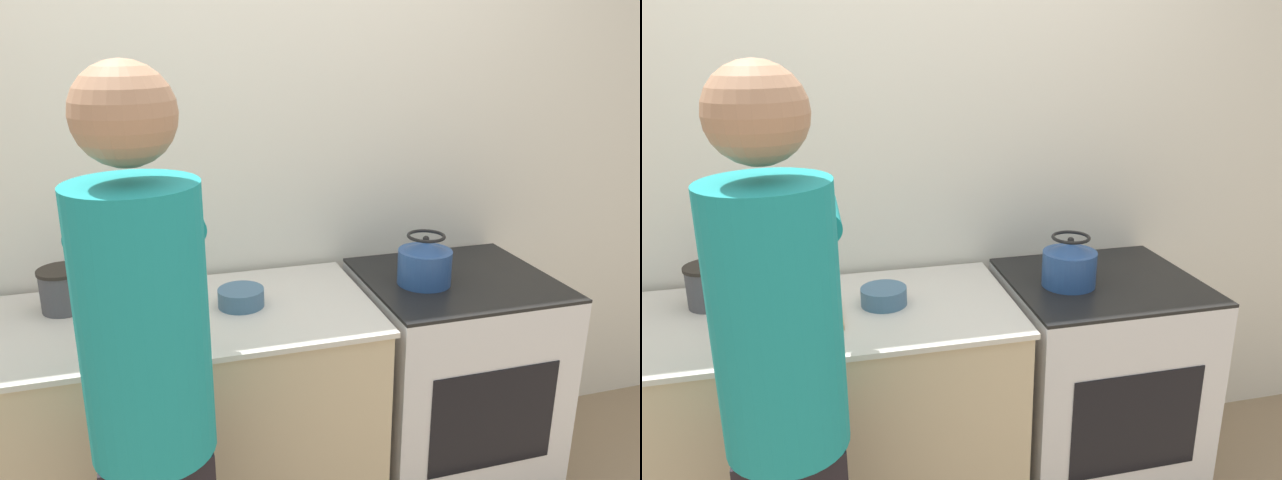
% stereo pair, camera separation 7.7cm
% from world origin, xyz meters
% --- Properties ---
extents(wall_back, '(8.00, 0.05, 2.60)m').
position_xyz_m(wall_back, '(0.00, 0.71, 1.30)').
color(wall_back, silver).
rests_on(wall_back, ground_plane).
extents(counter, '(1.49, 0.67, 0.89)m').
position_xyz_m(counter, '(-0.37, 0.32, 0.45)').
color(counter, '#C6B28E').
rests_on(counter, ground_plane).
extents(oven, '(0.70, 0.65, 0.91)m').
position_xyz_m(oven, '(0.75, 0.32, 0.45)').
color(oven, silver).
rests_on(oven, ground_plane).
extents(person, '(0.34, 0.58, 1.74)m').
position_xyz_m(person, '(-0.39, -0.25, 0.96)').
color(person, black).
rests_on(person, ground_plane).
extents(cutting_board, '(0.35, 0.23, 0.02)m').
position_xyz_m(cutting_board, '(-0.39, 0.28, 0.90)').
color(cutting_board, tan).
rests_on(cutting_board, counter).
extents(knife, '(0.23, 0.09, 0.01)m').
position_xyz_m(knife, '(-0.42, 0.26, 0.91)').
color(knife, silver).
rests_on(knife, cutting_board).
extents(kettle, '(0.20, 0.20, 0.19)m').
position_xyz_m(kettle, '(0.60, 0.31, 0.99)').
color(kettle, '#284C8C').
rests_on(kettle, oven).
extents(bowl_prep, '(0.16, 0.16, 0.06)m').
position_xyz_m(bowl_prep, '(-0.07, 0.33, 0.92)').
color(bowl_prep, '#426684').
rests_on(bowl_prep, counter).
extents(canister_jar, '(0.16, 0.16, 0.15)m').
position_xyz_m(canister_jar, '(-0.65, 0.47, 0.96)').
color(canister_jar, '#4C4C51').
rests_on(canister_jar, counter).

